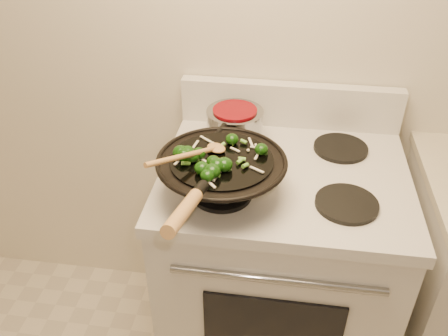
# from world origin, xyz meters

# --- Properties ---
(stove) EXTENTS (0.78, 0.67, 1.08)m
(stove) POSITION_xyz_m (-0.07, 1.17, 0.47)
(stove) COLOR silver
(stove) RESTS_ON ground
(wok) EXTENTS (0.37, 0.61, 0.23)m
(wok) POSITION_xyz_m (-0.25, 1.02, 1.00)
(wok) COLOR black
(wok) RESTS_ON stove
(stirfry) EXTENTS (0.26, 0.26, 0.04)m
(stirfry) POSITION_xyz_m (-0.28, 0.99, 1.06)
(stirfry) COLOR black
(stirfry) RESTS_ON wok
(wooden_spoon) EXTENTS (0.19, 0.24, 0.07)m
(wooden_spoon) POSITION_xyz_m (-0.31, 1.00, 1.07)
(wooden_spoon) COLOR #B38146
(wooden_spoon) RESTS_ON wok
(saucepan) EXTENTS (0.19, 0.30, 0.11)m
(saucepan) POSITION_xyz_m (-0.25, 1.32, 0.99)
(saucepan) COLOR gray
(saucepan) RESTS_ON stove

